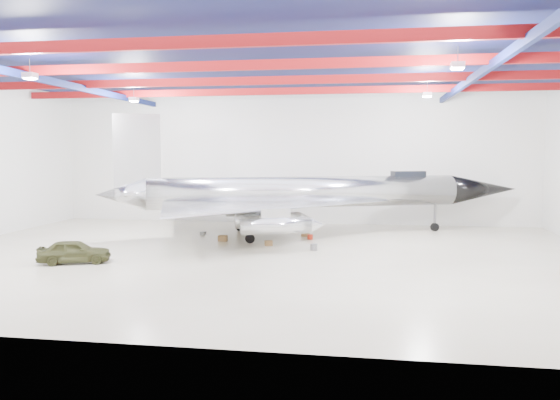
# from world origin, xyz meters

# --- Properties ---
(floor) EXTENTS (40.00, 40.00, 0.00)m
(floor) POSITION_xyz_m (0.00, 0.00, 0.00)
(floor) COLOR #BEB397
(floor) RESTS_ON ground
(wall_back) EXTENTS (40.00, 0.00, 40.00)m
(wall_back) POSITION_xyz_m (0.00, 15.00, 5.50)
(wall_back) COLOR silver
(wall_back) RESTS_ON floor
(ceiling) EXTENTS (40.00, 40.00, 0.00)m
(ceiling) POSITION_xyz_m (0.00, 0.00, 11.00)
(ceiling) COLOR #0A0F38
(ceiling) RESTS_ON wall_back
(ceiling_structure) EXTENTS (39.50, 29.50, 1.08)m
(ceiling_structure) POSITION_xyz_m (0.00, 0.00, 10.32)
(ceiling_structure) COLOR maroon
(ceiling_structure) RESTS_ON ceiling
(jet_aircraft) EXTENTS (30.24, 22.95, 8.57)m
(jet_aircraft) POSITION_xyz_m (1.86, 8.34, 2.81)
(jet_aircraft) COLOR silver
(jet_aircraft) RESTS_ON floor
(jeep) EXTENTS (4.05, 2.74, 1.28)m
(jeep) POSITION_xyz_m (-9.34, -3.65, 0.64)
(jeep) COLOR #37391C
(jeep) RESTS_ON floor
(crate_ply) EXTENTS (0.57, 0.46, 0.40)m
(crate_ply) POSITION_xyz_m (-3.32, 4.73, 0.20)
(crate_ply) COLOR olive
(crate_ply) RESTS_ON floor
(engine_drum) EXTENTS (0.47, 0.47, 0.39)m
(engine_drum) POSITION_xyz_m (3.09, 2.21, 0.20)
(engine_drum) COLOR #59595B
(engine_drum) RESTS_ON floor
(parts_bin) EXTENTS (0.61, 0.52, 0.39)m
(parts_bin) POSITION_xyz_m (1.97, 7.71, 0.19)
(parts_bin) COLOR olive
(parts_bin) RESTS_ON floor
(crate_small) EXTENTS (0.40, 0.34, 0.26)m
(crate_small) POSITION_xyz_m (-5.43, 7.10, 0.13)
(crate_small) COLOR #59595B
(crate_small) RESTS_ON floor
(tool_chest) EXTENTS (0.46, 0.46, 0.35)m
(tool_chest) POSITION_xyz_m (2.44, 6.39, 0.17)
(tool_chest) COLOR #A62110
(tool_chest) RESTS_ON floor
(oil_barrel) EXTENTS (0.58, 0.52, 0.33)m
(oil_barrel) POSITION_xyz_m (0.06, 3.41, 0.17)
(oil_barrel) COLOR olive
(oil_barrel) RESTS_ON floor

